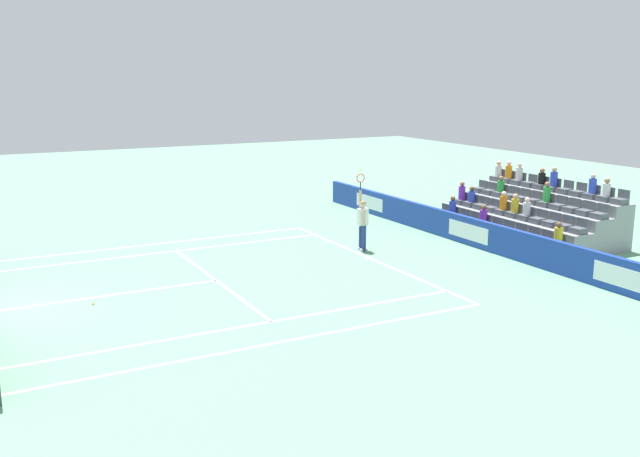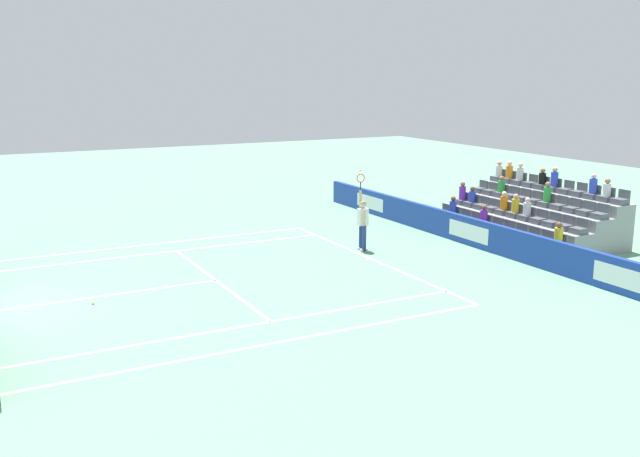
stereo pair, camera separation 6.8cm
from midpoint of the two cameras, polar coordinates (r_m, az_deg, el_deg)
The scene contains 12 objects.
line_baseline at distance 23.92m, azimuth 4.04°, elevation -2.44°, with size 10.97×0.10×0.01m, color white.
line_service at distance 21.63m, azimuth -8.46°, elevation -4.15°, with size 8.23×0.10×0.01m, color white.
line_centre_service at distance 20.85m, azimuth -16.80°, elevation -5.18°, with size 0.10×6.40×0.01m, color white.
line_singles_sideline_left at distance 25.30m, azimuth -12.55°, elevation -1.89°, with size 0.10×11.89×0.01m, color white.
line_singles_sideline_right at distance 17.81m, azimuth -5.38°, elevation -7.70°, with size 0.10×11.89×0.01m, color white.
line_doubles_sideline_left at distance 26.59m, azimuth -13.34°, elevation -1.24°, with size 0.10×11.89×0.01m, color white.
line_doubles_sideline_right at distance 16.63m, azimuth -3.54°, elevation -9.15°, with size 0.10×11.89×0.01m, color white.
line_centre_mark at distance 23.87m, azimuth 3.83°, elevation -2.47°, with size 0.10×0.20×0.01m, color white.
sponsor_barrier at distance 26.22m, azimuth 11.93°, elevation -0.23°, with size 20.33×0.22×1.02m.
tennis_player at distance 24.86m, azimuth 3.36°, elevation 0.47°, with size 0.52×0.38×2.85m.
stadium_stand at distance 28.14m, azimuth 16.54°, elevation 0.76°, with size 6.82×3.80×2.63m.
loose_tennis_ball at distance 20.15m, azimuth -17.88°, elevation -5.77°, with size 0.07×0.07×0.07m, color #D1E533.
Camera 1 is at (-19.61, 0.40, 6.08)m, focal length 39.76 mm.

